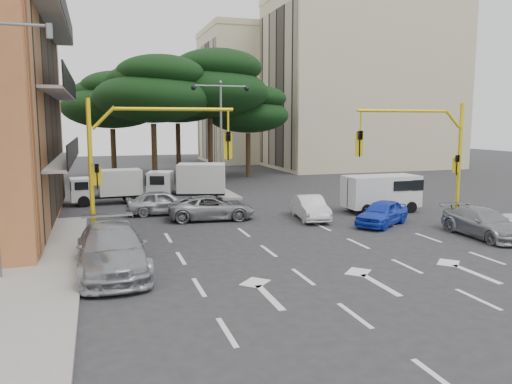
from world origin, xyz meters
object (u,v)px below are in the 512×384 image
van_white (381,193)px  box_truck_b (188,183)px  signal_mast_right (429,147)px  car_silver_parked (484,223)px  car_white_hatch (310,208)px  box_truck_a (107,187)px  car_silver_cross_a (212,208)px  street_lamp_center (221,117)px  signal_mast_left (138,153)px  car_blue_compact (382,213)px  car_silver_cross_b (163,202)px  car_silver_wagon (112,249)px

van_white → box_truck_b: bearing=-124.8°
signal_mast_right → car_silver_parked: bearing=-66.4°
car_white_hatch → box_truck_a: box_truck_a is taller
car_silver_cross_a → street_lamp_center: bearing=-9.9°
car_white_hatch → car_silver_cross_a: car_silver_cross_a is taller
signal_mast_right → signal_mast_left: same height
signal_mast_right → car_silver_cross_a: signal_mast_right is taller
signal_mast_left → car_blue_compact: (11.81, 1.01, -3.26)m
car_blue_compact → car_silver_cross_b: (-10.00, 6.25, 0.05)m
signal_mast_left → box_truck_a: signal_mast_left is taller
car_silver_cross_a → box_truck_a: (-5.12, 6.97, 0.43)m
signal_mast_right → car_white_hatch: (-4.58, 3.53, -3.26)m
car_silver_parked → van_white: size_ratio=1.04×
signal_mast_right → box_truck_b: 15.13m
van_white → box_truck_a: (-14.83, 7.60, 0.00)m
street_lamp_center → car_white_hatch: bearing=-78.0°
car_blue_compact → car_silver_cross_a: bearing=-151.5°
car_silver_cross_a → box_truck_b: size_ratio=0.91×
signal_mast_left → car_silver_parked: 15.32m
signal_mast_right → car_silver_wagon: signal_mast_right is taller
box_truck_b → car_silver_parked: bearing=-126.6°
street_lamp_center → box_truck_b: 5.78m
car_blue_compact → car_silver_parked: car_silver_parked is taller
signal_mast_left → box_truck_a: 12.35m
car_white_hatch → signal_mast_right: bearing=-29.2°
car_blue_compact → car_silver_cross_a: (-7.72, 4.00, 0.00)m
signal_mast_right → car_silver_wagon: 15.43m
box_truck_b → car_blue_compact: bearing=-127.0°
signal_mast_right → van_white: 5.21m
street_lamp_center → box_truck_a: 9.20m
van_white → car_silver_wagon: bearing=-63.3°
signal_mast_right → car_silver_cross_b: size_ratio=1.50×
street_lamp_center → box_truck_a: bearing=-165.5°
car_silver_wagon → car_silver_cross_a: 9.66m
box_truck_a → signal_mast_right: bearing=-134.2°
signal_mast_right → car_blue_compact: 3.86m
signal_mast_right → car_silver_cross_a: size_ratio=1.33×
signal_mast_right → box_truck_b: size_ratio=1.21×
car_white_hatch → car_silver_parked: (5.71, -6.12, 0.02)m
signal_mast_right → car_silver_cross_b: signal_mast_right is taller
car_silver_cross_a → car_silver_cross_b: car_silver_cross_b is taller
signal_mast_right → car_silver_wagon: bearing=-168.3°
car_white_hatch → van_white: size_ratio=0.89×
car_silver_cross_a → box_truck_a: box_truck_a is taller
car_blue_compact → car_silver_parked: bearing=5.1°
street_lamp_center → box_truck_a: (-7.84, -2.03, -4.37)m
car_silver_parked → box_truck_a: size_ratio=1.02×
box_truck_a → signal_mast_left: bearing=-180.0°
street_lamp_center → car_white_hatch: size_ratio=2.07×
car_white_hatch → car_blue_compact: car_blue_compact is taller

